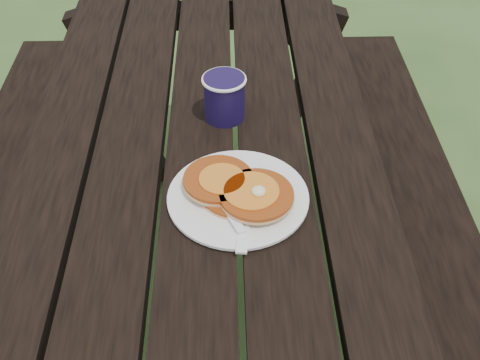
{
  "coord_description": "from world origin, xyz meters",
  "views": [
    {
      "loc": [
        0.06,
        -1.09,
        1.55
      ],
      "look_at": [
        0.08,
        -0.26,
        0.8
      ],
      "focal_mm": 45.0,
      "sensor_mm": 36.0,
      "label": 1
    }
  ],
  "objects_px": {
    "plate": "(238,198)",
    "pancake_stack": "(238,189)",
    "picnic_table": "(207,235)",
    "coffee_cup": "(224,95)"
  },
  "relations": [
    {
      "from": "plate",
      "to": "pancake_stack",
      "type": "height_order",
      "value": "pancake_stack"
    },
    {
      "from": "picnic_table",
      "to": "pancake_stack",
      "type": "relative_size",
      "value": 8.65
    },
    {
      "from": "plate",
      "to": "picnic_table",
      "type": "bearing_deg",
      "value": 106.24
    },
    {
      "from": "picnic_table",
      "to": "plate",
      "type": "bearing_deg",
      "value": -73.76
    },
    {
      "from": "picnic_table",
      "to": "coffee_cup",
      "type": "xyz_separation_m",
      "value": [
        0.05,
        0.01,
        0.44
      ]
    },
    {
      "from": "plate",
      "to": "coffee_cup",
      "type": "distance_m",
      "value": 0.27
    },
    {
      "from": "picnic_table",
      "to": "pancake_stack",
      "type": "distance_m",
      "value": 0.49
    },
    {
      "from": "picnic_table",
      "to": "coffee_cup",
      "type": "bearing_deg",
      "value": 7.58
    },
    {
      "from": "plate",
      "to": "pancake_stack",
      "type": "xyz_separation_m",
      "value": [
        0.0,
        0.0,
        0.02
      ]
    },
    {
      "from": "picnic_table",
      "to": "plate",
      "type": "height_order",
      "value": "plate"
    }
  ]
}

